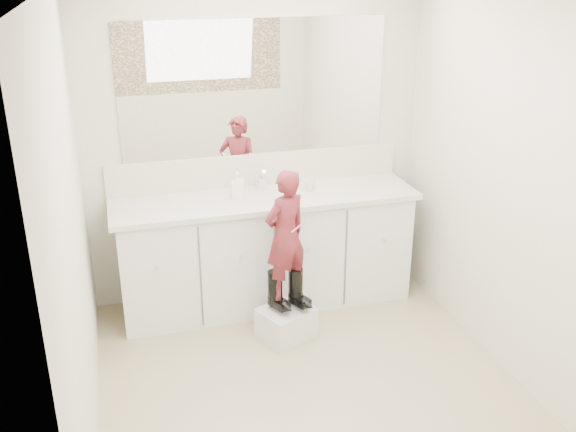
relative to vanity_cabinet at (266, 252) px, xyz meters
name	(u,v)px	position (x,y,z in m)	size (l,w,h in m)	color
floor	(315,394)	(0.00, -1.23, -0.42)	(3.00, 3.00, 0.00)	#8F7D5D
wall_back	(256,146)	(0.00, 0.27, 0.77)	(2.60, 2.60, 0.00)	beige
wall_front	(455,373)	(0.00, -2.73, 0.77)	(2.60, 2.60, 0.00)	beige
wall_left	(74,243)	(-1.30, -1.23, 0.78)	(3.00, 3.00, 0.00)	beige
wall_right	(521,195)	(1.30, -1.23, 0.78)	(3.00, 3.00, 0.00)	beige
vanity_cabinet	(266,252)	(0.00, 0.00, 0.00)	(2.20, 0.55, 0.85)	silver
countertop	(266,199)	(0.00, -0.01, 0.45)	(2.28, 0.58, 0.04)	beige
backsplash	(257,169)	(0.00, 0.26, 0.59)	(2.28, 0.03, 0.25)	beige
mirror	(255,88)	(0.00, 0.26, 1.22)	(2.00, 0.02, 1.00)	white
dot_panel	(467,255)	(0.00, -2.71, 1.22)	(2.00, 0.01, 1.20)	#472819
faucet	(260,183)	(0.00, 0.15, 0.52)	(0.08, 0.08, 0.10)	silver
cup	(310,185)	(0.36, 0.03, 0.51)	(0.09, 0.09, 0.08)	beige
soap_bottle	(238,185)	(-0.20, 0.01, 0.56)	(0.09, 0.09, 0.20)	white
step_stool	(286,323)	(0.01, -0.54, -0.31)	(0.36, 0.30, 0.23)	silver
boot_left	(275,291)	(-0.07, -0.52, -0.05)	(0.11, 0.20, 0.30)	black
boot_right	(296,288)	(0.08, -0.52, -0.05)	(0.11, 0.20, 0.30)	black
toddler	(285,235)	(0.01, -0.52, 0.37)	(0.34, 0.22, 0.93)	#A5323D
toothbrush	(299,227)	(0.08, -0.60, 0.45)	(0.01, 0.01, 0.14)	#E05799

